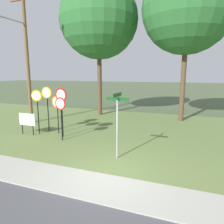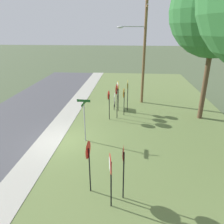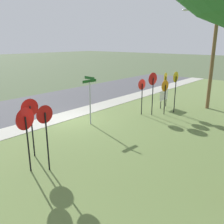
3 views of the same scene
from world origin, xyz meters
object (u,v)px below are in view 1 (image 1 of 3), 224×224
object	(u,v)px
stop_sign_near_right	(47,99)
street_name_post	(117,120)
stop_sign_far_right	(61,110)
oak_tree_left	(99,19)
notice_board	(27,120)
oak_tree_right	(188,8)
stop_sign_near_left	(37,103)
stop_sign_far_center	(57,106)
stop_sign_far_left	(61,101)
utility_pole	(25,50)

from	to	relation	value
stop_sign_near_right	street_name_post	bearing A→B (deg)	-25.37
stop_sign_far_right	oak_tree_left	size ratio (longest dim) A/B	0.21
stop_sign_near_right	notice_board	xyz separation A→B (m)	(-0.61, -1.11, -1.13)
stop_sign_near_right	oak_tree_right	world-z (taller)	oak_tree_right
street_name_post	oak_tree_left	size ratio (longest dim) A/B	0.25
stop_sign_far_right	street_name_post	xyz separation A→B (m)	(3.48, -1.15, -0.02)
stop_sign_near_left	stop_sign_far_center	distance (m)	1.13
stop_sign_near_right	stop_sign_near_left	bearing A→B (deg)	-97.21
stop_sign_far_center	oak_tree_right	bearing A→B (deg)	48.08
oak_tree_right	stop_sign_far_left	bearing A→B (deg)	-132.49
stop_sign_near_right	street_name_post	distance (m)	5.92
stop_sign_far_left	stop_sign_near_right	bearing A→B (deg)	161.84
stop_sign_near_left	oak_tree_left	xyz separation A→B (m)	(1.03, 6.56, 5.88)
stop_sign_near_left	stop_sign_near_right	size ratio (longest dim) A/B	0.95
stop_sign_far_left	stop_sign_far_right	size ratio (longest dim) A/B	1.18
stop_sign_far_left	oak_tree_left	size ratio (longest dim) A/B	0.25
stop_sign_far_center	street_name_post	distance (m)	5.00
stop_sign_far_left	oak_tree_left	world-z (taller)	oak_tree_left
stop_sign_far_center	stop_sign_near_right	bearing A→B (deg)	169.42
stop_sign_near_left	notice_board	bearing A→B (deg)	-158.75
stop_sign_near_right	street_name_post	xyz separation A→B (m)	(5.36, -2.51, -0.32)
stop_sign_far_center	oak_tree_right	distance (m)	10.99
stop_sign_near_left	stop_sign_far_center	bearing A→B (deg)	16.89
stop_sign_near_left	oak_tree_right	world-z (taller)	oak_tree_right
street_name_post	oak_tree_right	distance (m)	10.63
notice_board	oak_tree_left	world-z (taller)	oak_tree_left
street_name_post	utility_pole	distance (m)	9.34
stop_sign_far_left	stop_sign_far_right	world-z (taller)	stop_sign_far_left
stop_sign_near_right	stop_sign_far_right	bearing A→B (deg)	-36.19
stop_sign_far_left	oak_tree_left	distance (m)	8.72
stop_sign_far_left	stop_sign_far_center	bearing A→B (deg)	150.42
utility_pole	notice_board	xyz separation A→B (m)	(1.90, -2.31, -4.22)
stop_sign_near_right	notice_board	distance (m)	1.70
stop_sign_far_center	street_name_post	xyz separation A→B (m)	(4.47, -2.24, 0.02)
stop_sign_near_left	street_name_post	size ratio (longest dim) A/B	0.94
street_name_post	oak_tree_left	world-z (taller)	oak_tree_left
utility_pole	notice_board	distance (m)	5.17
stop_sign_far_right	oak_tree_right	distance (m)	11.07
stop_sign_near_right	street_name_post	size ratio (longest dim) A/B	0.99
utility_pole	oak_tree_left	bearing A→B (deg)	53.06
oak_tree_left	oak_tree_right	distance (m)	6.64
oak_tree_right	oak_tree_left	bearing A→B (deg)	-179.86
stop_sign_near_right	utility_pole	world-z (taller)	utility_pole
street_name_post	oak_tree_right	world-z (taller)	oak_tree_right
stop_sign_near_left	notice_board	xyz separation A→B (m)	(-0.52, -0.33, -1.01)
stop_sign_near_left	oak_tree_left	world-z (taller)	oak_tree_left
stop_sign_far_right	stop_sign_far_center	bearing A→B (deg)	139.16
stop_sign_near_left	utility_pole	xyz separation A→B (m)	(-2.42, 1.98, 3.20)
stop_sign_far_left	oak_tree_right	world-z (taller)	oak_tree_right
oak_tree_right	street_name_post	bearing A→B (deg)	-104.94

